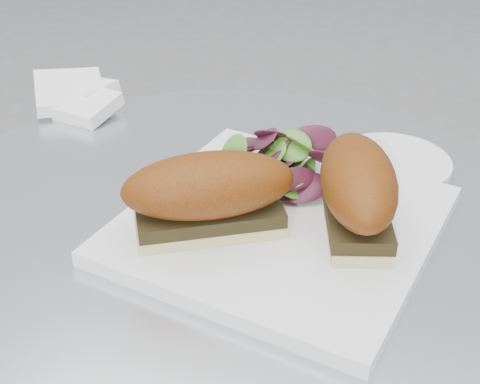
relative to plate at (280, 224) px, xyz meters
The scene contains 6 objects.
plate is the anchor object (origin of this frame).
sandwich_left 0.09m from the plate, 142.33° to the right, with size 0.18×0.15×0.08m.
sandwich_right 0.09m from the plate, 10.51° to the left, with size 0.12×0.17×0.08m.
salad 0.08m from the plate, 114.28° to the left, with size 0.12×0.12×0.05m, color #558A2D, non-canonical shape.
napkin 0.38m from the plate, 153.12° to the left, with size 0.12×0.12×0.02m, color white, non-canonical shape.
saucer 0.19m from the plate, 63.39° to the left, with size 0.13×0.13×0.01m, color white.
Camera 1 is at (0.21, -0.50, 1.12)m, focal length 50.00 mm.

